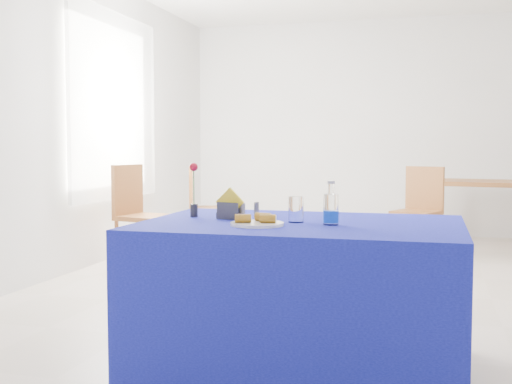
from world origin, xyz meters
The scene contains 17 objects.
floor centered at (0.00, 0.00, 0.00)m, with size 7.00×7.00×0.00m, color beige.
room_shell centered at (0.00, 0.00, 1.75)m, with size 7.00×7.00×7.00m.
window_pane centered at (-2.47, 0.80, 1.55)m, with size 0.04×1.50×1.60m, color white.
curtain centered at (-2.40, 0.80, 1.55)m, with size 0.04×1.75×1.85m, color white.
plate centered at (-0.16, -2.06, 0.77)m, with size 0.26×0.26×0.01m, color white.
drinking_glass centered at (0.00, -1.88, 0.82)m, with size 0.08×0.08×0.13m, color white.
salt_shaker centered at (-0.30, -1.82, 0.80)m, with size 0.03×0.03×0.09m, color gray.
pepper_shaker centered at (-0.25, -1.74, 0.80)m, with size 0.03×0.03×0.09m, color slate.
blue_table centered at (0.02, -1.87, 0.38)m, with size 1.60×1.10×0.76m.
water_bottle centered at (0.18, -1.94, 0.83)m, with size 0.08×0.08×0.21m.
napkin_holder centered at (-0.37, -1.84, 0.81)m, with size 0.16×0.09×0.17m.
rose_vase centered at (-0.59, -1.78, 0.90)m, with size 0.05×0.05×0.29m.
oak_table centered at (1.30, 2.73, 0.68)m, with size 1.45×1.08×0.76m.
chair_bg_left centered at (0.55, 1.82, 0.54)m, with size 0.55×0.55×0.94m.
chair_win_a centered at (-2.01, 0.46, 0.56)m, with size 0.51×0.51×0.98m.
chair_win_b centered at (-1.79, 1.57, 0.54)m, with size 0.54×0.54×0.93m.
banana_pieces centered at (-0.15, -2.05, 0.80)m, with size 0.20×0.15×0.04m.
Camera 1 is at (0.65, -5.05, 1.14)m, focal length 45.00 mm.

